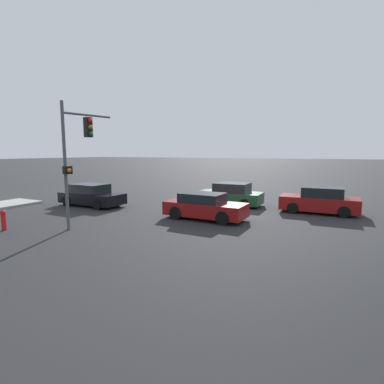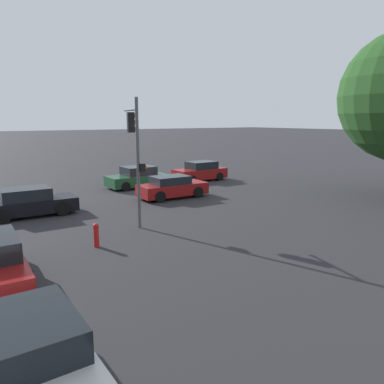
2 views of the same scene
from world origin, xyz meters
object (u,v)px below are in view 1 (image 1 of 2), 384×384
(crossing_car_2, at_px, (205,207))
(fire_hydrant, at_px, (3,220))
(traffic_signal, at_px, (77,147))
(crossing_car_1, at_px, (320,201))
(crossing_car_0, at_px, (91,196))
(crossing_car_3, at_px, (230,195))

(crossing_car_2, distance_m, fire_hydrant, 9.33)
(traffic_signal, distance_m, crossing_car_2, 6.80)
(crossing_car_1, height_order, fire_hydrant, crossing_car_1)
(crossing_car_0, distance_m, crossing_car_2, 8.15)
(crossing_car_1, bearing_deg, crossing_car_0, 16.56)
(fire_hydrant, bearing_deg, crossing_car_1, -139.39)
(crossing_car_1, height_order, crossing_car_3, crossing_car_1)
(traffic_signal, xyz_separation_m, crossing_car_3, (-4.20, -8.66, -2.99))
(traffic_signal, xyz_separation_m, fire_hydrant, (2.64, 1.92, -3.20))
(crossing_car_2, bearing_deg, crossing_car_3, 93.80)
(crossing_car_0, distance_m, crossing_car_3, 9.03)
(traffic_signal, distance_m, fire_hydrant, 4.57)
(fire_hydrant, bearing_deg, traffic_signal, -144.00)
(crossing_car_0, bearing_deg, crossing_car_1, 18.93)
(crossing_car_3, height_order, fire_hydrant, crossing_car_3)
(traffic_signal, xyz_separation_m, crossing_car_0, (3.76, -4.41, -3.01))
(crossing_car_2, height_order, crossing_car_3, crossing_car_3)
(traffic_signal, height_order, crossing_car_2, traffic_signal)
(traffic_signal, height_order, fire_hydrant, traffic_signal)
(crossing_car_1, relative_size, fire_hydrant, 4.59)
(traffic_signal, bearing_deg, crossing_car_2, 56.57)
(crossing_car_0, bearing_deg, crossing_car_2, 0.19)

